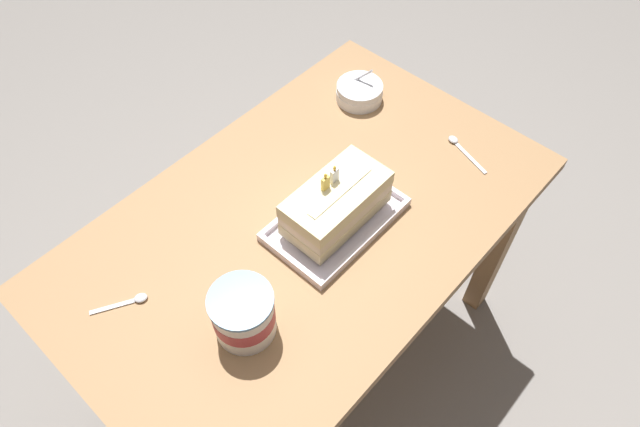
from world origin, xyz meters
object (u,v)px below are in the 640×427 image
(birthday_cake, at_px, (336,203))
(serving_spoon_by_bowls, at_px, (133,300))
(bowl_stack, at_px, (359,92))
(foil_tray, at_px, (336,220))
(ice_cream_tub, at_px, (243,314))
(serving_spoon_near_tray, at_px, (459,145))

(birthday_cake, height_order, serving_spoon_by_bowls, birthday_cake)
(bowl_stack, distance_m, serving_spoon_by_bowls, 0.83)
(foil_tray, height_order, ice_cream_tub, ice_cream_tub)
(ice_cream_tub, bearing_deg, birthday_cake, 7.39)
(birthday_cake, height_order, ice_cream_tub, birthday_cake)
(foil_tray, relative_size, bowl_stack, 2.48)
(ice_cream_tub, distance_m, serving_spoon_by_bowls, 0.27)
(birthday_cake, xyz_separation_m, bowl_stack, (0.37, 0.24, -0.05))
(foil_tray, xyz_separation_m, bowl_stack, (0.37, 0.24, 0.02))
(birthday_cake, xyz_separation_m, serving_spoon_near_tray, (0.41, -0.08, -0.07))
(foil_tray, distance_m, bowl_stack, 0.44)
(bowl_stack, relative_size, serving_spoon_by_bowls, 1.13)
(ice_cream_tub, height_order, serving_spoon_by_bowls, ice_cream_tub)
(ice_cream_tub, distance_m, serving_spoon_near_tray, 0.74)
(foil_tray, xyz_separation_m, serving_spoon_near_tray, (0.41, -0.08, -0.00))
(serving_spoon_by_bowls, bearing_deg, serving_spoon_near_tray, -16.89)
(ice_cream_tub, xyz_separation_m, serving_spoon_near_tray, (0.74, -0.03, -0.06))
(ice_cream_tub, bearing_deg, serving_spoon_near_tray, -2.67)
(foil_tray, xyz_separation_m, serving_spoon_by_bowls, (-0.46, 0.18, -0.00))
(birthday_cake, xyz_separation_m, serving_spoon_by_bowls, (-0.46, 0.18, -0.07))
(foil_tray, bearing_deg, ice_cream_tub, -172.62)
(bowl_stack, relative_size, serving_spoon_near_tray, 0.89)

